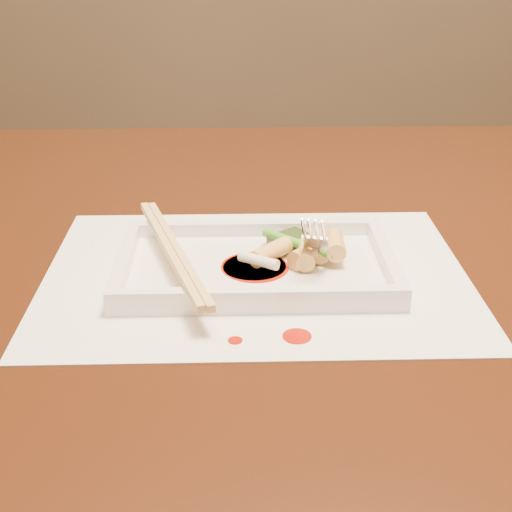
{
  "coord_description": "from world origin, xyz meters",
  "views": [
    {
      "loc": [
        -0.08,
        -0.68,
        1.06
      ],
      "look_at": [
        -0.07,
        -0.08,
        0.77
      ],
      "focal_mm": 50.0,
      "sensor_mm": 36.0,
      "label": 1
    }
  ],
  "objects_px": {
    "table": "(314,323)",
    "fork": "(331,185)",
    "placemat": "(256,274)",
    "chopstick_a": "(168,250)",
    "plate_base": "(256,269)"
  },
  "relations": [
    {
      "from": "table",
      "to": "placemat",
      "type": "distance_m",
      "value": 0.14
    },
    {
      "from": "table",
      "to": "chopstick_a",
      "type": "relative_size",
      "value": 5.88
    },
    {
      "from": "placemat",
      "to": "fork",
      "type": "bearing_deg",
      "value": 14.42
    },
    {
      "from": "chopstick_a",
      "to": "plate_base",
      "type": "bearing_deg",
      "value": 0.0
    },
    {
      "from": "plate_base",
      "to": "placemat",
      "type": "bearing_deg",
      "value": 0.0
    },
    {
      "from": "table",
      "to": "placemat",
      "type": "xyz_separation_m",
      "value": [
        -0.07,
        -0.08,
        0.1
      ]
    },
    {
      "from": "placemat",
      "to": "plate_base",
      "type": "xyz_separation_m",
      "value": [
        0.0,
        0.0,
        0.0
      ]
    },
    {
      "from": "chopstick_a",
      "to": "fork",
      "type": "bearing_deg",
      "value": 6.75
    },
    {
      "from": "plate_base",
      "to": "chopstick_a",
      "type": "height_order",
      "value": "chopstick_a"
    },
    {
      "from": "chopstick_a",
      "to": "fork",
      "type": "height_order",
      "value": "fork"
    },
    {
      "from": "table",
      "to": "fork",
      "type": "relative_size",
      "value": 10.0
    },
    {
      "from": "placemat",
      "to": "fork",
      "type": "height_order",
      "value": "fork"
    },
    {
      "from": "chopstick_a",
      "to": "fork",
      "type": "xyz_separation_m",
      "value": [
        0.15,
        0.02,
        0.06
      ]
    },
    {
      "from": "table",
      "to": "fork",
      "type": "xyz_separation_m",
      "value": [
        0.0,
        -0.06,
        0.18
      ]
    },
    {
      "from": "fork",
      "to": "placemat",
      "type": "bearing_deg",
      "value": -165.58
    }
  ]
}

